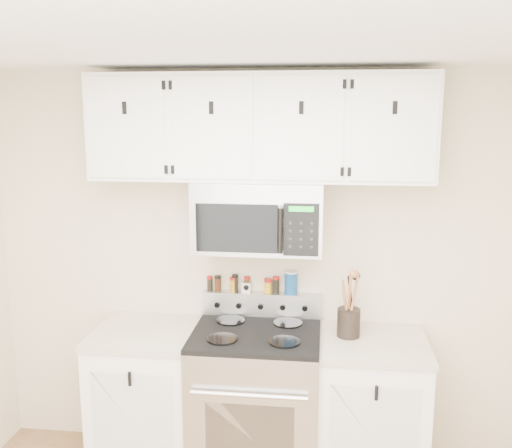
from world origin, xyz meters
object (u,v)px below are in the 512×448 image
Objects in this scene: range at (256,403)px; salt_canister at (291,283)px; microwave at (259,216)px; utensil_crock at (349,320)px.

salt_canister reaches higher than range.
range is at bearing -123.60° from salt_canister.
range is at bearing -90.23° from microwave.
utensil_crock is 0.45m from salt_canister.
utensil_crock is at bearing -6.63° from microwave.
utensil_crock is at bearing 6.59° from range.
range is at bearing -173.41° from utensil_crock.
salt_canister is (0.19, 0.28, 0.69)m from range.
microwave is 0.82m from utensil_crock.
utensil_crock reaches higher than salt_canister.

